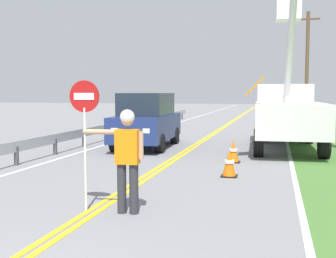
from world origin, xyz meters
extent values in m
cube|color=yellow|center=(-0.09, 20.00, 0.01)|extent=(0.11, 110.00, 0.01)
cube|color=yellow|center=(0.09, 20.00, 0.01)|extent=(0.11, 110.00, 0.01)
cube|color=silver|center=(3.60, 20.00, 0.01)|extent=(0.12, 110.00, 0.01)
cube|color=silver|center=(-3.60, 20.00, 0.01)|extent=(0.12, 110.00, 0.01)
cylinder|color=#2D2D33|center=(0.74, 4.42, 0.44)|extent=(0.16, 0.16, 0.88)
cylinder|color=#2D2D33|center=(0.52, 4.41, 0.44)|extent=(0.16, 0.16, 0.88)
cube|color=orange|center=(0.63, 4.41, 1.18)|extent=(0.41, 0.26, 0.60)
cylinder|color=tan|center=(0.13, 4.39, 1.43)|extent=(0.60, 0.12, 0.09)
cylinder|color=tan|center=(0.87, 4.43, 1.21)|extent=(0.09, 0.09, 0.48)
sphere|color=tan|center=(0.63, 4.41, 1.65)|extent=(0.22, 0.22, 0.22)
sphere|color=white|center=(0.63, 4.41, 1.70)|extent=(0.25, 0.25, 0.25)
cylinder|color=silver|center=(-0.15, 4.38, 0.92)|extent=(0.04, 0.04, 1.85)
cylinder|color=#B71414|center=(-0.15, 4.38, 2.05)|extent=(0.56, 0.03, 0.56)
cube|color=white|center=(-0.15, 4.36, 2.05)|extent=(0.38, 0.01, 0.12)
cube|color=silver|center=(3.57, 12.97, 1.21)|extent=(2.48, 4.69, 1.10)
cube|color=silver|center=(3.43, 16.42, 1.46)|extent=(2.28, 2.19, 2.00)
cube|color=#1E2833|center=(3.39, 17.45, 1.76)|extent=(1.98, 0.14, 0.90)
cylinder|color=silver|center=(3.61, 12.05, 1.88)|extent=(0.56, 0.56, 0.24)
cylinder|color=silver|center=(3.55, 13.39, 3.63)|extent=(0.35, 2.87, 3.39)
cube|color=white|center=(3.50, 14.73, 5.25)|extent=(0.94, 0.94, 0.80)
cube|color=orange|center=(2.46, 11.13, 2.31)|extent=(0.63, 0.82, 0.59)
cylinder|color=black|center=(2.41, 16.18, 0.46)|extent=(0.36, 0.93, 0.92)
cylinder|color=black|center=(4.47, 16.26, 0.46)|extent=(0.36, 0.93, 0.92)
cylinder|color=black|center=(2.58, 11.90, 0.46)|extent=(0.36, 0.93, 0.92)
cylinder|color=black|center=(4.64, 11.98, 0.46)|extent=(0.36, 0.93, 0.92)
cube|color=navy|center=(-1.71, 13.34, 0.80)|extent=(2.05, 4.68, 0.92)
cube|color=#1E2833|center=(-1.71, 13.34, 1.68)|extent=(1.75, 2.92, 0.84)
cube|color=#EAEACC|center=(-1.05, 11.08, 0.85)|extent=(0.24, 0.07, 0.16)
cube|color=#EAEACC|center=(-2.16, 11.03, 0.85)|extent=(0.24, 0.07, 0.16)
cylinder|color=black|center=(-0.83, 11.95, 0.34)|extent=(0.31, 0.69, 0.68)
cylinder|color=black|center=(-2.46, 11.88, 0.34)|extent=(0.31, 0.69, 0.68)
cylinder|color=black|center=(-0.96, 14.80, 0.34)|extent=(0.31, 0.69, 0.68)
cylinder|color=black|center=(-2.60, 14.72, 0.34)|extent=(0.31, 0.69, 0.68)
cylinder|color=brown|center=(5.45, 34.05, 4.27)|extent=(0.28, 0.28, 8.55)
cube|color=brown|center=(5.45, 34.05, 7.95)|extent=(1.80, 0.14, 0.14)
cone|color=orange|center=(2.00, 8.20, 0.35)|extent=(0.36, 0.36, 0.70)
cylinder|color=white|center=(2.00, 8.20, 0.39)|extent=(0.25, 0.25, 0.08)
cube|color=black|center=(2.00, 8.20, 0.01)|extent=(0.40, 0.40, 0.03)
cone|color=orange|center=(1.89, 10.48, 0.35)|extent=(0.36, 0.36, 0.70)
cylinder|color=white|center=(1.89, 10.48, 0.39)|extent=(0.25, 0.25, 0.08)
cube|color=black|center=(1.89, 10.48, 0.01)|extent=(0.40, 0.40, 0.03)
cube|color=#9EA0A3|center=(-4.20, 16.41, 0.55)|extent=(0.06, 32.00, 0.32)
cube|color=#4C4C51|center=(-4.20, 8.41, 0.28)|extent=(0.10, 0.10, 0.55)
cube|color=#4C4C51|center=(-4.20, 10.70, 0.28)|extent=(0.10, 0.10, 0.55)
cube|color=#4C4C51|center=(-4.20, 12.99, 0.28)|extent=(0.10, 0.10, 0.55)
cube|color=#4C4C51|center=(-4.20, 15.27, 0.28)|extent=(0.10, 0.10, 0.55)
cube|color=#4C4C51|center=(-4.20, 17.56, 0.28)|extent=(0.10, 0.10, 0.55)
cube|color=#4C4C51|center=(-4.20, 19.84, 0.28)|extent=(0.10, 0.10, 0.55)
cube|color=#4C4C51|center=(-4.20, 22.13, 0.28)|extent=(0.10, 0.10, 0.55)
cube|color=#4C4C51|center=(-4.20, 24.41, 0.28)|extent=(0.10, 0.10, 0.55)
cube|color=#4C4C51|center=(-4.20, 26.70, 0.28)|extent=(0.10, 0.10, 0.55)
cube|color=#4C4C51|center=(-4.20, 28.99, 0.28)|extent=(0.10, 0.10, 0.55)
cube|color=#4C4C51|center=(-4.20, 31.27, 0.28)|extent=(0.10, 0.10, 0.55)
camera|label=1|loc=(3.13, -2.66, 2.11)|focal=46.39mm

